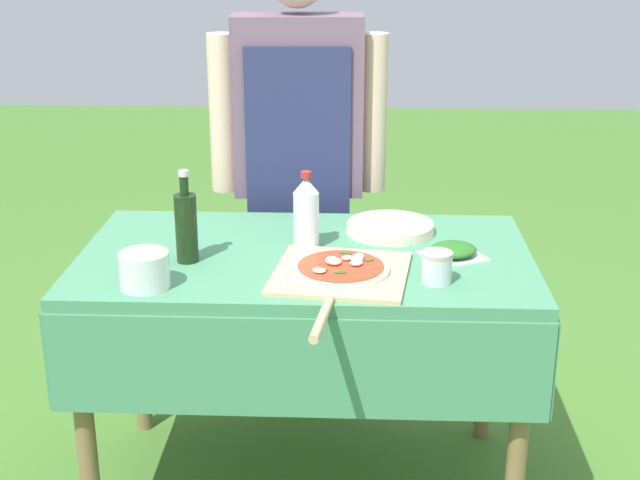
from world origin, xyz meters
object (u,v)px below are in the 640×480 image
sauce_jar (437,269)px  herb_container (453,251)px  oil_bottle (186,226)px  pizza_on_peel (340,272)px  person_cook (298,151)px  prep_table (306,288)px  mixing_tub (144,270)px  plate_stack (390,228)px  water_bottle (308,212)px

sauce_jar → herb_container: bearing=71.7°
oil_bottle → sauce_jar: oil_bottle is taller
pizza_on_peel → sauce_jar: size_ratio=7.14×
person_cook → prep_table: bearing=92.7°
mixing_tub → plate_stack: (0.65, 0.46, -0.03)m
prep_table → mixing_tub: bearing=-146.1°
person_cook → mixing_tub: 0.91m
pizza_on_peel → sauce_jar: bearing=1.4°
pizza_on_peel → herb_container: 0.36m
person_cook → water_bottle: (0.06, -0.52, -0.05)m
water_bottle → plate_stack: (0.24, 0.14, -0.09)m
pizza_on_peel → water_bottle: water_bottle is taller
prep_table → water_bottle: size_ratio=5.72×
person_cook → pizza_on_peel: 0.77m
prep_table → pizza_on_peel: pizza_on_peel is taller
plate_stack → sauce_jar: bearing=-74.6°
prep_table → plate_stack: bearing=37.5°
water_bottle → oil_bottle: bearing=-159.2°
pizza_on_peel → plate_stack: bearing=76.0°
oil_bottle → plate_stack: bearing=25.1°
herb_container → plate_stack: 0.27m
person_cook → oil_bottle: (-0.27, -0.64, -0.06)m
oil_bottle → water_bottle: bearing=20.8°
herb_container → mixing_tub: 0.86m
sauce_jar → plate_stack: bearing=105.4°
water_bottle → sauce_jar: bearing=-35.5°
person_cook → mixing_tub: (-0.35, -0.83, -0.11)m
pizza_on_peel → herb_container: (0.32, 0.16, 0.01)m
water_bottle → mixing_tub: water_bottle is taller
water_bottle → person_cook: bearing=96.7°
prep_table → oil_bottle: 0.40m
pizza_on_peel → oil_bottle: 0.45m
water_bottle → herb_container: 0.43m
prep_table → mixing_tub: mixing_tub is taller
water_bottle → mixing_tub: (-0.41, -0.32, -0.06)m
prep_table → herb_container: bearing=-2.1°
herb_container → water_bottle: bearing=171.5°
oil_bottle → plate_stack: oil_bottle is taller
herb_container → mixing_tub: size_ratio=1.57×
prep_table → person_cook: bearing=95.7°
prep_table → sauce_jar: (0.36, -0.21, 0.15)m
mixing_tub → sauce_jar: mixing_tub is taller
water_bottle → mixing_tub: 0.52m
pizza_on_peel → mixing_tub: size_ratio=4.66×
oil_bottle → sauce_jar: 0.70m
oil_bottle → herb_container: (0.75, 0.06, -0.09)m
person_cook → mixing_tub: size_ratio=12.20×
water_bottle → plate_stack: water_bottle is taller
person_cook → sauce_jar: person_cook is taller
person_cook → mixing_tub: bearing=64.5°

